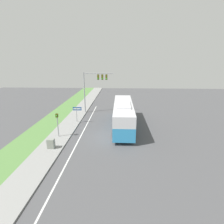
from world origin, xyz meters
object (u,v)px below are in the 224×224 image
object	(u,v)px
signal_gantry	(94,84)
utility_cabinet	(51,144)
street_sign	(77,111)
bus	(123,113)
pedestrian_signal	(57,121)

from	to	relation	value
signal_gantry	utility_cabinet	bearing A→B (deg)	-100.79
street_sign	bus	bearing A→B (deg)	-10.61
signal_gantry	pedestrian_signal	size ratio (longest dim) A/B	2.39
pedestrian_signal	bus	bearing A→B (deg)	26.65
signal_gantry	street_sign	xyz separation A→B (m)	(-1.78, -5.62, -3.42)
pedestrian_signal	utility_cabinet	bearing A→B (deg)	-85.65
bus	signal_gantry	xyz separation A→B (m)	(-5.08, 6.90, 3.24)
signal_gantry	street_sign	distance (m)	6.81
bus	street_sign	world-z (taller)	bus
bus	pedestrian_signal	size ratio (longest dim) A/B	4.00
street_sign	utility_cabinet	distance (m)	8.38
signal_gantry	utility_cabinet	world-z (taller)	signal_gantry
signal_gantry	utility_cabinet	xyz separation A→B (m)	(-2.64, -13.87, -4.59)
pedestrian_signal	signal_gantry	bearing A→B (deg)	75.24
street_sign	utility_cabinet	size ratio (longest dim) A/B	2.47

